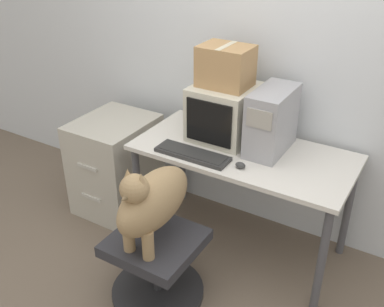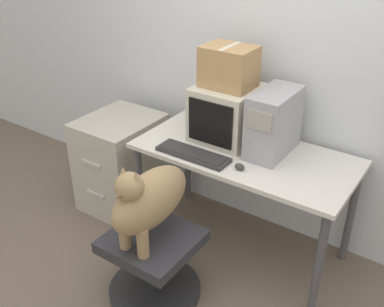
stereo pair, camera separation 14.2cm
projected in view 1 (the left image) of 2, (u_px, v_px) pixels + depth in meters
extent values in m
plane|color=#6B5B4C|center=(215.00, 273.00, 2.97)|extent=(12.00, 12.00, 0.00)
cube|color=silver|center=(275.00, 52.00, 2.91)|extent=(8.00, 0.05, 2.60)
cube|color=silver|center=(243.00, 152.00, 2.87)|extent=(1.40, 0.68, 0.03)
cylinder|color=#4C4C51|center=(138.00, 195.00, 3.12)|extent=(0.05, 0.05, 0.73)
cylinder|color=#4C4C51|center=(321.00, 261.00, 2.54)|extent=(0.05, 0.05, 0.73)
cylinder|color=#4C4C51|center=(182.00, 159.00, 3.56)|extent=(0.05, 0.05, 0.73)
cylinder|color=#4C4C51|center=(348.00, 209.00, 2.98)|extent=(0.05, 0.05, 0.73)
cube|color=beige|center=(224.00, 112.00, 2.95)|extent=(0.38, 0.40, 0.36)
cube|color=black|center=(209.00, 123.00, 2.79)|extent=(0.32, 0.01, 0.28)
cube|color=#99999E|center=(272.00, 121.00, 2.77)|extent=(0.21, 0.41, 0.40)
cube|color=#9E998E|center=(259.00, 119.00, 2.57)|extent=(0.16, 0.01, 0.11)
cube|color=#2D2D2D|center=(192.00, 154.00, 2.79)|extent=(0.48, 0.15, 0.02)
cube|color=#292928|center=(192.00, 152.00, 2.78)|extent=(0.44, 0.12, 0.00)
ellipsoid|color=#333333|center=(240.00, 165.00, 2.65)|extent=(0.06, 0.04, 0.04)
cylinder|color=#262628|center=(158.00, 290.00, 2.81)|extent=(0.57, 0.57, 0.04)
cylinder|color=#262628|center=(157.00, 268.00, 2.72)|extent=(0.05, 0.05, 0.33)
cube|color=#2D2D33|center=(156.00, 243.00, 2.62)|extent=(0.50, 0.49, 0.07)
ellipsoid|color=#9E7F56|center=(154.00, 200.00, 2.48)|extent=(0.24, 0.59, 0.32)
cylinder|color=#9E7F56|center=(129.00, 237.00, 2.47)|extent=(0.07, 0.07, 0.18)
cylinder|color=#9E7F56|center=(148.00, 245.00, 2.42)|extent=(0.07, 0.07, 0.18)
sphere|color=#9E7F56|center=(134.00, 189.00, 2.28)|extent=(0.16, 0.16, 0.16)
cone|color=brown|center=(126.00, 197.00, 2.23)|extent=(0.07, 0.08, 0.07)
cone|color=#9E7F56|center=(128.00, 175.00, 2.27)|extent=(0.05, 0.05, 0.07)
cone|color=#9E7F56|center=(141.00, 179.00, 2.24)|extent=(0.05, 0.05, 0.07)
torus|color=blue|center=(137.00, 196.00, 2.32)|extent=(0.11, 0.11, 0.02)
cube|color=#B7B2A3|center=(116.00, 165.00, 3.48)|extent=(0.51, 0.60, 0.74)
cube|color=beige|center=(87.00, 167.00, 3.19)|extent=(0.18, 0.01, 0.02)
cube|color=beige|center=(91.00, 198.00, 3.31)|extent=(0.18, 0.01, 0.02)
cube|color=#A87F51|center=(226.00, 66.00, 2.80)|extent=(0.32, 0.25, 0.26)
cube|color=beige|center=(226.00, 46.00, 2.74)|extent=(0.04, 0.24, 0.00)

